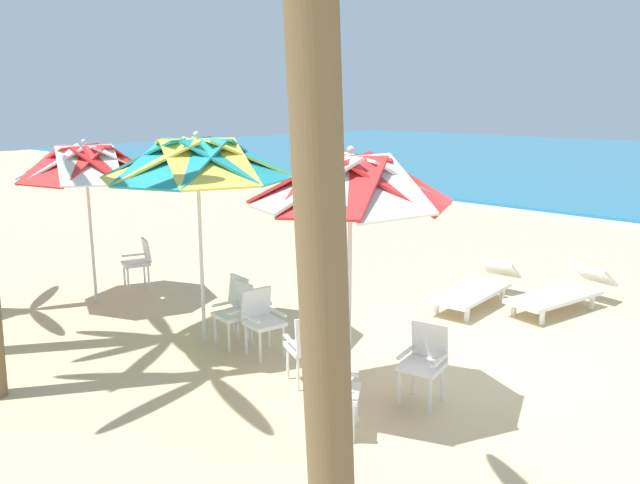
{
  "coord_description": "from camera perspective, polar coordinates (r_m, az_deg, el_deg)",
  "views": [
    {
      "loc": [
        3.49,
        -6.91,
        3.26
      ],
      "look_at": [
        -3.46,
        0.5,
        1.0
      ],
      "focal_mm": 35.92,
      "sensor_mm": 36.0,
      "label": 1
    }
  ],
  "objects": [
    {
      "name": "plastic_chair_6",
      "position": [
        11.74,
        -15.79,
        -1.55
      ],
      "size": [
        0.56,
        0.59,
        0.87
      ],
      "color": "white",
      "rests_on": "ground"
    },
    {
      "name": "plastic_chair_2",
      "position": [
        7.48,
        -0.99,
        -9.15
      ],
      "size": [
        0.6,
        0.59,
        0.87
      ],
      "color": "white",
      "rests_on": "ground"
    },
    {
      "name": "palm_tree_3",
      "position": [
        3.55,
        0.44,
        6.76
      ],
      "size": [
        2.57,
        3.22,
        4.68
      ],
      "color": "brown",
      "rests_on": "ground"
    },
    {
      "name": "plastic_chair_5",
      "position": [
        8.4,
        -5.23,
        -6.72
      ],
      "size": [
        0.54,
        0.51,
        0.87
      ],
      "color": "white",
      "rests_on": "ground"
    },
    {
      "name": "plastic_chair_1",
      "position": [
        7.19,
        9.31,
        -10.24
      ],
      "size": [
        0.52,
        0.54,
        0.87
      ],
      "color": "white",
      "rests_on": "ground"
    },
    {
      "name": "beach_umbrella_1",
      "position": [
        8.52,
        -10.89,
        7.13
      ],
      "size": [
        2.55,
        2.55,
        2.87
      ],
      "color": "silver",
      "rests_on": "ground"
    },
    {
      "name": "beach_umbrella_0",
      "position": [
        6.49,
        2.73,
        5.19
      ],
      "size": [
        2.12,
        2.12,
        2.81
      ],
      "color": "silver",
      "rests_on": "ground"
    },
    {
      "name": "ground_plane",
      "position": [
        8.4,
        15.33,
        -10.78
      ],
      "size": [
        80.0,
        80.0,
        0.0
      ],
      "primitive_type": "plane",
      "color": "#D3B784"
    },
    {
      "name": "beach_umbrella_2",
      "position": [
        10.8,
        -20.15,
        6.52
      ],
      "size": [
        2.24,
        2.24,
        2.66
      ],
      "color": "silver",
      "rests_on": "ground"
    },
    {
      "name": "plastic_chair_4",
      "position": [
        9.14,
        -6.57,
        -5.14
      ],
      "size": [
        0.49,
        0.52,
        0.87
      ],
      "color": "white",
      "rests_on": "ground"
    },
    {
      "name": "sun_lounger_2",
      "position": [
        10.69,
        13.8,
        -4.0
      ],
      "size": [
        0.77,
        2.18,
        0.62
      ],
      "color": "white",
      "rests_on": "ground"
    },
    {
      "name": "plastic_chair_0",
      "position": [
        6.46,
        0.9,
        -12.77
      ],
      "size": [
        0.63,
        0.62,
        0.87
      ],
      "color": "white",
      "rests_on": "ground"
    },
    {
      "name": "plastic_chair_3",
      "position": [
        8.74,
        -7.38,
        -6.0
      ],
      "size": [
        0.5,
        0.52,
        0.87
      ],
      "color": "white",
      "rests_on": "ground"
    },
    {
      "name": "sun_lounger_1",
      "position": [
        10.84,
        20.78,
        -4.24
      ],
      "size": [
        1.05,
        2.23,
        0.62
      ],
      "color": "white",
      "rests_on": "ground"
    }
  ]
}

